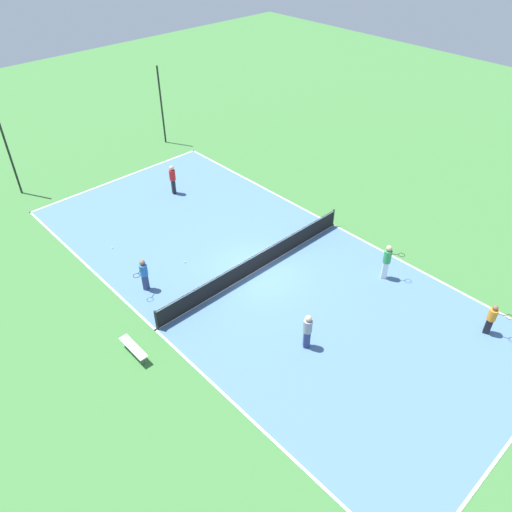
{
  "coord_description": "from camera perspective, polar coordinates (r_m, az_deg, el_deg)",
  "views": [
    {
      "loc": [
        -12.64,
        -13.52,
        15.13
      ],
      "look_at": [
        0.0,
        0.0,
        0.9
      ],
      "focal_mm": 35.0,
      "sensor_mm": 36.0,
      "label": 1
    }
  ],
  "objects": [
    {
      "name": "tennis_ball_far_baseline",
      "position": [
        24.59,
        -8.14,
        -0.69
      ],
      "size": [
        0.07,
        0.07,
        0.07
      ],
      "primitive_type": "sphere",
      "color": "#CCE033",
      "rests_on": "court_surface"
    },
    {
      "name": "player_far_green",
      "position": [
        23.61,
        14.76,
        -0.38
      ],
      "size": [
        0.84,
        0.94,
        1.84
      ],
      "rotation": [
        0.0,
        0.0,
        5.38
      ],
      "color": "white",
      "rests_on": "court_surface"
    },
    {
      "name": "fence_post_back_left",
      "position": [
        31.94,
        -26.43,
        10.59
      ],
      "size": [
        0.12,
        0.12,
        5.3
      ],
      "color": "black",
      "rests_on": "ground_plane"
    },
    {
      "name": "player_baseline_gray",
      "position": [
        19.79,
        5.91,
        -8.33
      ],
      "size": [
        0.5,
        0.5,
        1.68
      ],
      "rotation": [
        0.0,
        0.0,
        2.5
      ],
      "color": "navy",
      "rests_on": "court_surface"
    },
    {
      "name": "court_surface",
      "position": [
        23.9,
        0.0,
        -1.69
      ],
      "size": [
        11.58,
        24.99,
        0.02
      ],
      "color": "#4C729E",
      "rests_on": "ground_plane"
    },
    {
      "name": "player_near_blue",
      "position": [
        22.82,
        -12.69,
        -1.9
      ],
      "size": [
        0.98,
        0.74,
        1.64
      ],
      "rotation": [
        0.0,
        0.0,
        3.65
      ],
      "color": "navy",
      "rests_on": "court_surface"
    },
    {
      "name": "tennis_net",
      "position": [
        23.57,
        0.0,
        -0.7
      ],
      "size": [
        11.38,
        0.1,
        1.01
      ],
      "color": "black",
      "rests_on": "court_surface"
    },
    {
      "name": "ground_plane",
      "position": [
        23.9,
        0.0,
        -1.71
      ],
      "size": [
        80.0,
        80.0,
        0.0
      ],
      "primitive_type": "plane",
      "color": "#3D7538"
    },
    {
      "name": "bench",
      "position": [
        20.4,
        -13.83,
        -10.16
      ],
      "size": [
        0.36,
        1.58,
        0.45
      ],
      "rotation": [
        0.0,
        0.0,
        1.57
      ],
      "color": "silver",
      "rests_on": "ground_plane"
    },
    {
      "name": "player_center_orange",
      "position": [
        22.42,
        25.34,
        -6.38
      ],
      "size": [
        0.63,
        0.99,
        1.51
      ],
      "rotation": [
        0.0,
        0.0,
        5.06
      ],
      "color": "black",
      "rests_on": "court_surface"
    },
    {
      "name": "tennis_ball_left_sideline",
      "position": [
        26.32,
        -16.06,
        0.93
      ],
      "size": [
        0.07,
        0.07,
        0.07
      ],
      "primitive_type": "sphere",
      "color": "#CCE033",
      "rests_on": "court_surface"
    },
    {
      "name": "player_coach_red",
      "position": [
        29.79,
        -9.52,
        8.83
      ],
      "size": [
        0.45,
        0.45,
        1.79
      ],
      "rotation": [
        0.0,
        0.0,
        1.27
      ],
      "color": "black",
      "rests_on": "court_surface"
    },
    {
      "name": "fence_post_back_right",
      "position": [
        35.8,
        -10.75,
        16.53
      ],
      "size": [
        0.12,
        0.12,
        5.3
      ],
      "color": "black",
      "rests_on": "ground_plane"
    }
  ]
}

